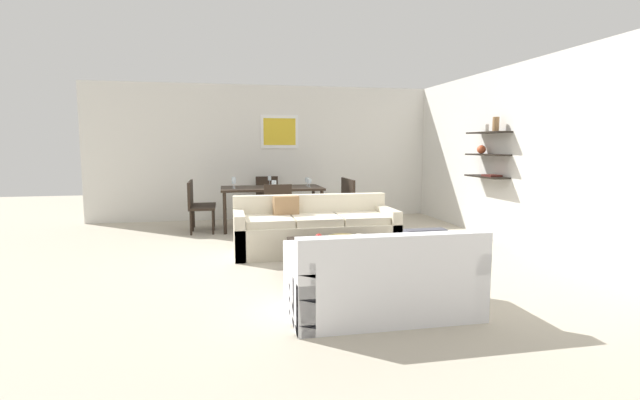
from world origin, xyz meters
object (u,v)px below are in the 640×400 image
at_px(dining_chair_right_far, 339,198).
at_px(dining_table, 272,191).
at_px(loveseat_white, 382,281).
at_px(dining_chair_foot, 277,207).
at_px(dining_chair_head, 267,196).
at_px(wine_glass_foot, 274,183).
at_px(dining_chair_left_far, 198,201).
at_px(wine_glass_left_far, 234,180).
at_px(sofa_beige, 314,231).
at_px(decorative_bowl, 343,239).
at_px(apple_on_coffee_table, 319,237).
at_px(dining_chair_left_near, 197,204).
at_px(wine_glass_head, 269,179).
at_px(candle_jar, 359,237).
at_px(coffee_table, 346,258).
at_px(dining_chair_right_near, 345,200).
at_px(wine_glass_right_near, 309,181).
at_px(wine_glass_left_near, 234,181).
at_px(wine_glass_right_far, 307,180).

bearing_deg(dining_chair_right_far, dining_table, -170.94).
xyz_separation_m(loveseat_white, dining_chair_foot, (-0.53, 3.62, 0.21)).
xyz_separation_m(dining_chair_head, wine_glass_foot, (-0.00, -1.27, 0.35)).
xyz_separation_m(dining_chair_left_far, wine_glass_left_far, (0.63, -0.09, 0.38)).
bearing_deg(sofa_beige, decorative_bowl, -85.83).
relative_size(dining_table, dining_chair_right_far, 2.04).
relative_size(apple_on_coffee_table, dining_chair_left_near, 0.10).
bearing_deg(wine_glass_head, candle_jar, -78.16).
bearing_deg(dining_chair_head, wine_glass_foot, -90.00).
xyz_separation_m(coffee_table, dining_chair_right_near, (0.77, 2.99, 0.31)).
bearing_deg(dining_chair_foot, dining_chair_right_near, 26.87).
bearing_deg(apple_on_coffee_table, decorative_bowl, -32.41).
bearing_deg(wine_glass_right_near, dining_chair_right_near, -8.39).
height_order(dining_table, dining_chair_right_near, dining_chair_right_near).
distance_m(candle_jar, dining_chair_right_near, 2.93).
bearing_deg(wine_glass_left_near, dining_chair_right_far, 9.27).
bearing_deg(dining_chair_foot, apple_on_coffee_table, -83.70).
bearing_deg(dining_chair_left_far, wine_glass_right_far, -2.71).
bearing_deg(wine_glass_right_near, candle_jar, -88.85).
bearing_deg(dining_chair_foot, wine_glass_foot, 90.00).
height_order(dining_chair_head, wine_glass_foot, wine_glass_foot).
height_order(candle_jar, dining_table, dining_table).
height_order(loveseat_white, wine_glass_left_near, wine_glass_left_near).
distance_m(candle_jar, dining_table, 3.17).
distance_m(wine_glass_left_near, wine_glass_head, 0.85).
distance_m(dining_chair_right_far, wine_glass_left_near, 2.04).
distance_m(dining_table, dining_chair_left_far, 1.33).
relative_size(coffee_table, dining_chair_left_far, 1.44).
bearing_deg(dining_chair_left_near, wine_glass_left_far, 26.92).
relative_size(dining_chair_right_far, wine_glass_left_far, 4.67).
bearing_deg(dining_chair_left_near, decorative_bowl, -59.16).
height_order(loveseat_white, decorative_bowl, loveseat_white).
distance_m(wine_glass_right_near, wine_glass_head, 0.85).
distance_m(dining_chair_head, wine_glass_foot, 1.32).
xyz_separation_m(loveseat_white, coffee_table, (0.01, 1.28, -0.10)).
distance_m(sofa_beige, candle_jar, 1.16).
xyz_separation_m(candle_jar, apple_on_coffee_table, (-0.49, 0.02, 0.01)).
bearing_deg(candle_jar, coffee_table, -146.38).
bearing_deg(dining_chair_head, decorative_bowl, -83.14).
bearing_deg(dining_chair_foot, dining_chair_left_far, 140.46).
relative_size(coffee_table, wine_glass_head, 7.12).
xyz_separation_m(dining_chair_head, wine_glass_left_far, (-0.67, -0.75, 0.38)).
xyz_separation_m(dining_table, dining_chair_right_far, (1.30, 0.21, -0.18)).
xyz_separation_m(apple_on_coffee_table, wine_glass_right_near, (0.43, 2.94, 0.43)).
bearing_deg(dining_chair_left_far, loveseat_white, -68.67).
xyz_separation_m(sofa_beige, dining_table, (-0.40, 1.97, 0.39)).
distance_m(apple_on_coffee_table, dining_chair_head, 3.94).
xyz_separation_m(dining_chair_right_near, wine_glass_left_far, (-1.97, 0.32, 0.38)).
distance_m(dining_table, wine_glass_left_near, 0.71).
distance_m(apple_on_coffee_table, dining_chair_right_far, 3.44).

